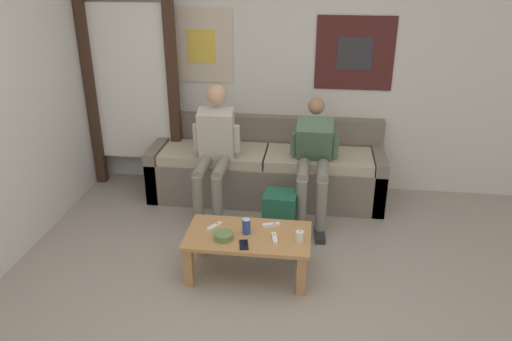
{
  "coord_description": "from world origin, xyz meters",
  "views": [
    {
      "loc": [
        0.41,
        -2.72,
        2.4
      ],
      "look_at": [
        -0.09,
        1.16,
        0.68
      ],
      "focal_mm": 35.0,
      "sensor_mm": 36.0,
      "label": 1
    }
  ],
  "objects_px": {
    "coffee_table": "(248,241)",
    "game_controller_near_left": "(275,238)",
    "drink_can_blue": "(246,226)",
    "person_seated_teen": "(314,157)",
    "backpack": "(280,215)",
    "pillar_candle": "(300,236)",
    "game_controller_far_center": "(215,226)",
    "couch": "(266,170)",
    "game_controller_near_right": "(271,225)",
    "ceramic_bowl": "(224,235)",
    "person_seated_adult": "(214,147)",
    "cell_phone": "(244,245)"
  },
  "relations": [
    {
      "from": "coffee_table",
      "to": "game_controller_near_left",
      "type": "relative_size",
      "value": 6.65
    },
    {
      "from": "drink_can_blue",
      "to": "person_seated_teen",
      "type": "bearing_deg",
      "value": 64.54
    },
    {
      "from": "backpack",
      "to": "pillar_candle",
      "type": "relative_size",
      "value": 4.33
    },
    {
      "from": "game_controller_far_center",
      "to": "couch",
      "type": "bearing_deg",
      "value": 78.59
    },
    {
      "from": "drink_can_blue",
      "to": "game_controller_near_left",
      "type": "height_order",
      "value": "drink_can_blue"
    },
    {
      "from": "person_seated_teen",
      "to": "game_controller_far_center",
      "type": "distance_m",
      "value": 1.27
    },
    {
      "from": "backpack",
      "to": "game_controller_far_center",
      "type": "relative_size",
      "value": 2.95
    },
    {
      "from": "backpack",
      "to": "drink_can_blue",
      "type": "distance_m",
      "value": 0.7
    },
    {
      "from": "backpack",
      "to": "game_controller_near_right",
      "type": "distance_m",
      "value": 0.53
    },
    {
      "from": "ceramic_bowl",
      "to": "game_controller_near_right",
      "type": "xyz_separation_m",
      "value": [
        0.34,
        0.24,
        -0.02
      ]
    },
    {
      "from": "person_seated_teen",
      "to": "game_controller_far_center",
      "type": "xyz_separation_m",
      "value": [
        -0.76,
        -0.99,
        -0.25
      ]
    },
    {
      "from": "coffee_table",
      "to": "backpack",
      "type": "bearing_deg",
      "value": 72.79
    },
    {
      "from": "game_controller_far_center",
      "to": "pillar_candle",
      "type": "bearing_deg",
      "value": -9.41
    },
    {
      "from": "drink_can_blue",
      "to": "game_controller_near_right",
      "type": "xyz_separation_m",
      "value": [
        0.18,
        0.13,
        -0.05
      ]
    },
    {
      "from": "couch",
      "to": "game_controller_far_center",
      "type": "relative_size",
      "value": 17.27
    },
    {
      "from": "couch",
      "to": "person_seated_teen",
      "type": "height_order",
      "value": "person_seated_teen"
    },
    {
      "from": "person_seated_teen",
      "to": "game_controller_near_left",
      "type": "height_order",
      "value": "person_seated_teen"
    },
    {
      "from": "game_controller_far_center",
      "to": "ceramic_bowl",
      "type": "bearing_deg",
      "value": -56.56
    },
    {
      "from": "backpack",
      "to": "pillar_candle",
      "type": "xyz_separation_m",
      "value": [
        0.21,
        -0.69,
        0.21
      ]
    },
    {
      "from": "backpack",
      "to": "game_controller_far_center",
      "type": "height_order",
      "value": "backpack"
    },
    {
      "from": "pillar_candle",
      "to": "couch",
      "type": "bearing_deg",
      "value": 105.78
    },
    {
      "from": "drink_can_blue",
      "to": "person_seated_adult",
      "type": "bearing_deg",
      "value": 114.48
    },
    {
      "from": "couch",
      "to": "game_controller_near_left",
      "type": "distance_m",
      "value": 1.49
    },
    {
      "from": "person_seated_adult",
      "to": "game_controller_near_right",
      "type": "xyz_separation_m",
      "value": [
        0.64,
        -0.87,
        -0.31
      ]
    },
    {
      "from": "pillar_candle",
      "to": "drink_can_blue",
      "type": "relative_size",
      "value": 0.76
    },
    {
      "from": "coffee_table",
      "to": "cell_phone",
      "type": "height_order",
      "value": "cell_phone"
    },
    {
      "from": "coffee_table",
      "to": "ceramic_bowl",
      "type": "relative_size",
      "value": 6.42
    },
    {
      "from": "backpack",
      "to": "cell_phone",
      "type": "distance_m",
      "value": 0.85
    },
    {
      "from": "person_seated_adult",
      "to": "person_seated_teen",
      "type": "relative_size",
      "value": 1.12
    },
    {
      "from": "drink_can_blue",
      "to": "couch",
      "type": "bearing_deg",
      "value": 89.75
    },
    {
      "from": "drink_can_blue",
      "to": "ceramic_bowl",
      "type": "bearing_deg",
      "value": -146.17
    },
    {
      "from": "backpack",
      "to": "drink_can_blue",
      "type": "xyz_separation_m",
      "value": [
        -0.21,
        -0.63,
        0.23
      ]
    },
    {
      "from": "couch",
      "to": "ceramic_bowl",
      "type": "bearing_deg",
      "value": -96.36
    },
    {
      "from": "game_controller_near_right",
      "to": "cell_phone",
      "type": "distance_m",
      "value": 0.36
    },
    {
      "from": "couch",
      "to": "game_controller_near_left",
      "type": "bearing_deg",
      "value": -81.37
    },
    {
      "from": "game_controller_near_left",
      "to": "game_controller_far_center",
      "type": "height_order",
      "value": "same"
    },
    {
      "from": "pillar_candle",
      "to": "game_controller_far_center",
      "type": "height_order",
      "value": "pillar_candle"
    },
    {
      "from": "couch",
      "to": "drink_can_blue",
      "type": "relative_size",
      "value": 19.39
    },
    {
      "from": "person_seated_adult",
      "to": "pillar_candle",
      "type": "bearing_deg",
      "value": -50.56
    },
    {
      "from": "drink_can_blue",
      "to": "game_controller_far_center",
      "type": "xyz_separation_m",
      "value": [
        -0.27,
        0.05,
        -0.05
      ]
    },
    {
      "from": "drink_can_blue",
      "to": "backpack",
      "type": "bearing_deg",
      "value": 71.16
    },
    {
      "from": "backpack",
      "to": "pillar_candle",
      "type": "distance_m",
      "value": 0.75
    },
    {
      "from": "ceramic_bowl",
      "to": "game_controller_near_left",
      "type": "xyz_separation_m",
      "value": [
        0.39,
        0.04,
        -0.02
      ]
    },
    {
      "from": "game_controller_near_right",
      "to": "person_seated_teen",
      "type": "bearing_deg",
      "value": 70.84
    },
    {
      "from": "cell_phone",
      "to": "person_seated_teen",
      "type": "bearing_deg",
      "value": 68.18
    },
    {
      "from": "game_controller_near_left",
      "to": "person_seated_teen",
      "type": "bearing_deg",
      "value": 76.54
    },
    {
      "from": "couch",
      "to": "coffee_table",
      "type": "relative_size",
      "value": 2.44
    },
    {
      "from": "cell_phone",
      "to": "pillar_candle",
      "type": "bearing_deg",
      "value": 15.74
    },
    {
      "from": "couch",
      "to": "game_controller_near_left",
      "type": "relative_size",
      "value": 16.26
    },
    {
      "from": "coffee_table",
      "to": "cell_phone",
      "type": "relative_size",
      "value": 6.72
    }
  ]
}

